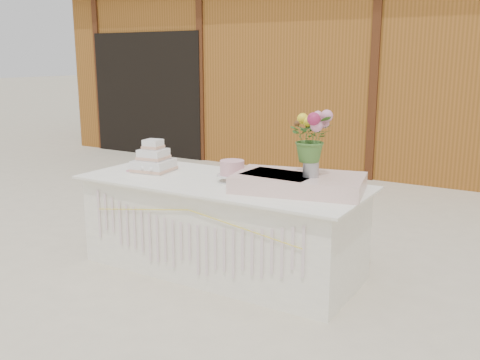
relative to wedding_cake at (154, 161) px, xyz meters
The scene contains 9 objects.
ground 1.13m from the wedding_cake, ahead, with size 80.00×80.00×0.00m, color beige.
barn 6.07m from the wedding_cake, 83.16° to the left, with size 12.60×4.60×3.30m.
cake_table 0.87m from the wedding_cake, ahead, with size 2.40×1.00×0.77m.
wedding_cake is the anchor object (origin of this frame).
pink_cake_stand 0.83m from the wedding_cake, ahead, with size 0.25×0.25×0.18m.
satin_runner 1.41m from the wedding_cake, ahead, with size 0.97×0.56×0.12m, color beige.
flower_vase 1.51m from the wedding_cake, ahead, with size 0.12×0.12×0.16m, color #A3A3A7.
bouquet 1.55m from the wedding_cake, ahead, with size 0.32×0.28×0.35m, color #436F2C.
loose_flowers 0.27m from the wedding_cake, behind, with size 0.14×0.35×0.02m, color pink, non-canonical shape.
Camera 1 is at (2.33, -3.58, 1.76)m, focal length 40.00 mm.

